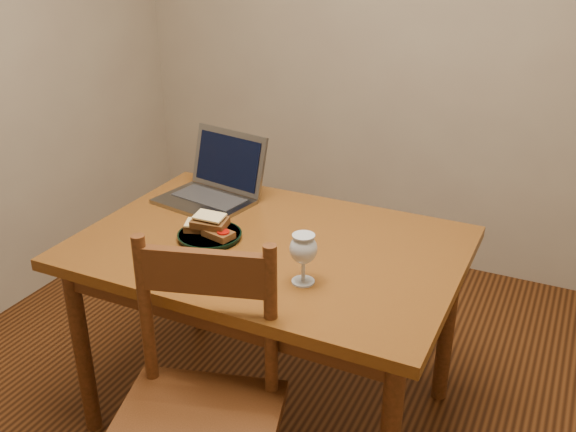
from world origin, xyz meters
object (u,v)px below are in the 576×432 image
at_px(chair, 197,404).
at_px(plate, 210,236).
at_px(laptop, 216,182).
at_px(milk_glass, 303,259).
at_px(table, 270,264).

bearing_deg(chair, plate, 100.99).
xyz_separation_m(chair, laptop, (-0.45, 0.86, 0.28)).
bearing_deg(milk_glass, laptop, 142.35).
height_order(chair, milk_glass, chair).
xyz_separation_m(table, plate, (-0.20, -0.06, 0.10)).
distance_m(chair, plate, 0.65).
bearing_deg(table, milk_glass, -42.10).
xyz_separation_m(chair, plate, (-0.28, 0.54, 0.22)).
relative_size(plate, milk_glass, 1.37).
bearing_deg(plate, milk_glass, -17.60).
height_order(plate, laptop, laptop).
bearing_deg(chair, table, 80.84).
bearing_deg(chair, laptop, 101.13).
bearing_deg(table, laptop, 145.20).
distance_m(plate, milk_glass, 0.44).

